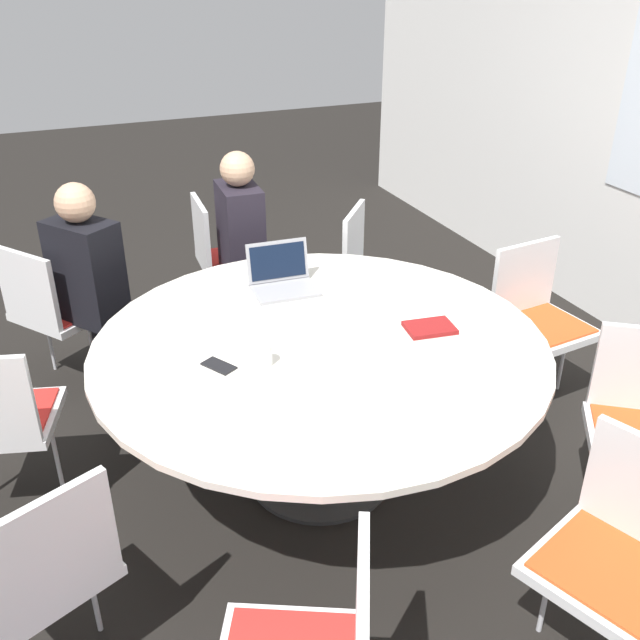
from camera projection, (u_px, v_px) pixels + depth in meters
name	position (u px, v px, depth m)	size (l,w,h in m)	color
ground_plane	(320.00, 475.00, 3.38)	(16.00, 16.00, 0.00)	black
conference_table	(320.00, 362.00, 3.09)	(1.94, 1.94, 0.73)	#333333
chair_0	(223.00, 252.00, 4.51)	(0.46, 0.45, 0.85)	silver
chair_1	(52.00, 304.00, 3.85)	(0.60, 0.60, 0.85)	silver
chair_3	(38.00, 568.00, 2.23)	(0.56, 0.57, 0.85)	silver
chair_5	(621.00, 546.00, 2.30)	(0.56, 0.55, 0.85)	silver
chair_7	(538.00, 312.00, 3.78)	(0.47, 0.48, 0.85)	silver
chair_8	(373.00, 266.00, 4.31)	(0.61, 0.60, 0.85)	silver
person_0	(243.00, 235.00, 4.24)	(0.37, 0.28, 1.20)	#231E28
person_1	(90.00, 275.00, 3.72)	(0.42, 0.39, 1.20)	black
laptop	(282.00, 278.00, 3.48)	(0.27, 0.32, 0.21)	#99999E
spiral_notebook	(430.00, 328.00, 3.12)	(0.18, 0.23, 0.02)	maroon
coffee_cup	(263.00, 355.00, 2.84)	(0.07, 0.07, 0.09)	white
cell_phone	(219.00, 366.00, 2.85)	(0.16, 0.13, 0.01)	black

